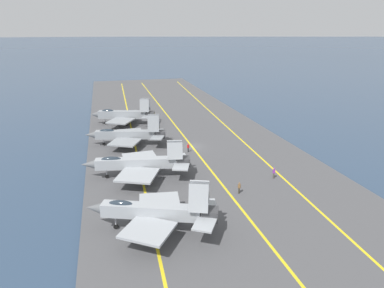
{
  "coord_description": "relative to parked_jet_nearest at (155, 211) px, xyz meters",
  "views": [
    {
      "loc": [
        -63.26,
        16.48,
        23.16
      ],
      "look_at": [
        -5.41,
        1.45,
        2.9
      ],
      "focal_mm": 32.0,
      "sensor_mm": 36.0,
      "label": 1
    }
  ],
  "objects": [
    {
      "name": "parked_jet_third",
      "position": [
        32.64,
        0.59,
        -0.39
      ],
      "size": [
        12.34,
        16.26,
        6.39
      ],
      "color": "gray",
      "rests_on": "carrier_deck"
    },
    {
      "name": "ground_plane",
      "position": [
        28.32,
        -11.89,
        -3.08
      ],
      "size": [
        2000.0,
        2000.0,
        0.0
      ],
      "primitive_type": "plane",
      "color": "#2D425B"
    },
    {
      "name": "crew_red_vest",
      "position": [
        25.57,
        -10.36,
        -1.72
      ],
      "size": [
        0.44,
        0.46,
        1.75
      ],
      "color": "#232328",
      "rests_on": "carrier_deck"
    },
    {
      "name": "parked_jet_fourth",
      "position": [
        49.17,
        0.25,
        -0.2
      ],
      "size": [
        13.94,
        16.04,
        6.52
      ],
      "color": "gray",
      "rests_on": "carrier_deck"
    },
    {
      "name": "parked_jet_nearest",
      "position": [
        0.0,
        0.0,
        0.0
      ],
      "size": [
        11.94,
        15.69,
        6.63
      ],
      "color": "#9EA3A8",
      "rests_on": "carrier_deck"
    },
    {
      "name": "crew_purple_vest",
      "position": [
        10.18,
        -20.58,
        -1.67
      ],
      "size": [
        0.37,
        0.45,
        1.85
      ],
      "color": "#4C473D",
      "rests_on": "carrier_deck"
    },
    {
      "name": "deck_stripe_foul_line",
      "position": [
        28.32,
        -23.15,
        -2.68
      ],
      "size": [
        176.24,
        9.74,
        0.01
      ],
      "primitive_type": "cube",
      "rotation": [
        0.0,
        0.0,
        -0.05
      ],
      "color": "yellow",
      "rests_on": "carrier_deck"
    },
    {
      "name": "deck_stripe_centerline",
      "position": [
        28.32,
        -11.89,
        -2.68
      ],
      "size": [
        176.47,
        0.36,
        0.01
      ],
      "primitive_type": "cube",
      "color": "yellow",
      "rests_on": "carrier_deck"
    },
    {
      "name": "parked_jet_second",
      "position": [
        16.11,
        0.08,
        -0.27
      ],
      "size": [
        13.65,
        17.21,
        5.91
      ],
      "color": "#9EA3A8",
      "rests_on": "carrier_deck"
    },
    {
      "name": "deck_stripe_edge_line",
      "position": [
        28.32,
        -0.63,
        -2.68
      ],
      "size": [
        176.41,
        5.54,
        0.01
      ],
      "primitive_type": "cube",
      "rotation": [
        0.0,
        0.0,
        -0.03
      ],
      "color": "yellow",
      "rests_on": "carrier_deck"
    },
    {
      "name": "crew_brown_vest",
      "position": [
        6.66,
        -13.26,
        -1.72
      ],
      "size": [
        0.43,
        0.46,
        1.75
      ],
      "color": "#383328",
      "rests_on": "carrier_deck"
    },
    {
      "name": "carrier_deck",
      "position": [
        28.32,
        -11.89,
        -2.88
      ],
      "size": [
        196.08,
        40.94,
        0.4
      ],
      "primitive_type": "cube",
      "color": "#4C4C4F",
      "rests_on": "ground"
    }
  ]
}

